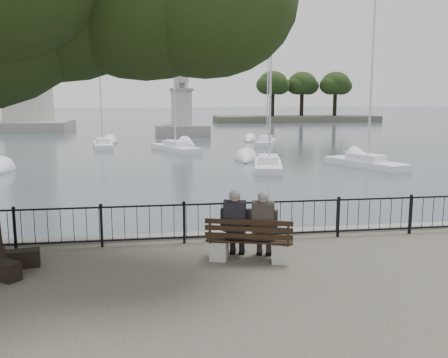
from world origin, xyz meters
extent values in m
cube|color=gray|center=(0.00, 3.00, -0.50)|extent=(200.00, 0.40, 1.20)
plane|color=#2E3B45|center=(0.00, 103.00, -1.00)|extent=(260.00, 260.00, 0.00)
cube|color=black|center=(0.00, 2.50, 0.98)|extent=(22.00, 0.04, 0.04)
cube|color=black|center=(0.00, 2.50, 0.15)|extent=(22.00, 0.04, 0.04)
cube|color=#A5A49C|center=(-0.31, 1.17, 0.22)|extent=(0.49, 0.56, 0.44)
cube|color=#A5A49C|center=(1.01, 0.77, 0.22)|extent=(0.49, 0.56, 0.44)
cube|color=black|center=(0.35, 0.97, 0.48)|extent=(1.98, 1.06, 0.04)
cube|color=black|center=(0.27, 0.70, 0.80)|extent=(1.84, 0.60, 0.42)
cube|color=black|center=(0.04, 1.08, 0.60)|extent=(0.46, 0.42, 0.25)
cube|color=black|center=(0.01, 0.97, 1.01)|extent=(0.52, 0.38, 0.64)
sphere|color=tan|center=(0.02, 1.01, 1.45)|extent=(0.24, 0.24, 0.24)
ellipsoid|color=gray|center=(0.01, 0.98, 1.49)|extent=(0.25, 0.25, 0.22)
cube|color=black|center=(0.13, 1.37, 0.24)|extent=(0.46, 0.55, 0.48)
cube|color=#292622|center=(0.64, 0.90, 0.60)|extent=(0.46, 0.42, 0.25)
cube|color=#292622|center=(0.60, 0.79, 1.01)|extent=(0.52, 0.38, 0.64)
sphere|color=tan|center=(0.61, 0.83, 1.45)|extent=(0.24, 0.24, 0.24)
ellipsoid|color=gray|center=(0.61, 0.80, 1.49)|extent=(0.25, 0.25, 0.22)
cube|color=#292622|center=(0.72, 1.19, 0.24)|extent=(0.46, 0.55, 0.48)
ellipsoid|color=black|center=(-0.63, 0.83, 5.42)|extent=(3.74, 3.74, 2.92)
cube|color=gray|center=(-18.00, 62.00, -0.40)|extent=(10.80, 10.80, 1.40)
cone|color=#A5A49C|center=(-18.00, 62.00, 12.96)|extent=(6.91, 6.91, 25.92)
cube|color=gray|center=(2.00, 50.00, -0.40)|extent=(6.21, 6.21, 1.40)
cube|color=#A5A49C|center=(2.00, 50.00, 2.17)|extent=(2.28, 2.69, 4.14)
cube|color=gray|center=(2.00, 50.00, 4.39)|extent=(2.69, 3.10, 0.30)
cube|color=#A5A49C|center=(2.00, 50.31, 5.26)|extent=(1.34, 2.28, 1.45)
cube|color=#A5A49C|center=(2.00, 49.28, 5.99)|extent=(1.55, 1.03, 1.66)
sphere|color=#A5A49C|center=(2.00, 48.86, 7.12)|extent=(1.76, 1.76, 1.76)
cube|color=white|center=(5.72, 21.58, -0.90)|extent=(2.97, 6.27, 0.67)
cube|color=white|center=(5.72, 21.58, -0.40)|extent=(1.74, 2.67, 0.50)
cylinder|color=silver|center=(5.72, 21.24, 4.59)|extent=(0.13, 0.13, 10.39)
cube|color=white|center=(12.31, 21.49, -0.90)|extent=(3.95, 6.32, 0.68)
cube|color=white|center=(12.31, 21.49, -0.40)|extent=(2.12, 2.79, 0.51)
cylinder|color=silver|center=(12.31, 21.15, 4.93)|extent=(0.14, 0.14, 11.05)
cube|color=white|center=(0.35, 33.17, -0.90)|extent=(4.13, 6.33, 0.69)
cube|color=white|center=(0.35, 33.17, -0.40)|extent=(2.19, 2.81, 0.51)
cylinder|color=silver|center=(0.35, 32.82, 5.50)|extent=(0.14, 0.14, 12.19)
cube|color=white|center=(9.43, 37.85, -0.90)|extent=(3.35, 5.44, 0.59)
cube|color=white|center=(9.43, 37.85, -0.40)|extent=(1.81, 2.40, 0.44)
cylinder|color=silver|center=(9.43, 37.56, 3.60)|extent=(0.12, 0.12, 8.41)
cube|color=white|center=(-6.08, 37.31, -0.90)|extent=(2.34, 5.80, 0.63)
cube|color=white|center=(-6.08, 37.31, -0.40)|extent=(1.46, 2.44, 0.47)
cylinder|color=silver|center=(-6.08, 37.00, 5.39)|extent=(0.13, 0.13, 11.97)
cube|color=#474237|center=(25.00, 80.00, -0.50)|extent=(30.00, 8.00, 1.20)
cylinder|color=black|center=(20.00, 78.00, 2.00)|extent=(0.70, 0.70, 4.00)
ellipsoid|color=black|center=(20.00, 78.00, 6.00)|extent=(5.20, 5.20, 4.16)
cylinder|color=black|center=(26.00, 80.00, 2.00)|extent=(0.70, 0.70, 4.00)
ellipsoid|color=black|center=(26.00, 80.00, 6.00)|extent=(5.20, 5.20, 4.16)
cylinder|color=black|center=(32.00, 79.00, 2.00)|extent=(0.70, 0.70, 4.00)
ellipsoid|color=black|center=(32.00, 79.00, 6.00)|extent=(5.20, 5.20, 4.16)
camera|label=1|loc=(-1.79, -9.52, 3.62)|focal=40.00mm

